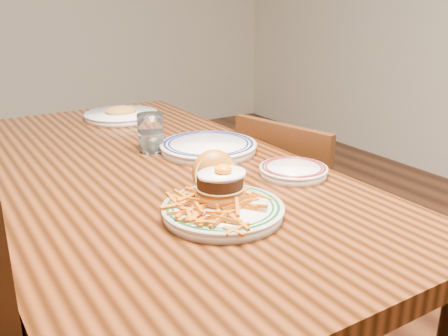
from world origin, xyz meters
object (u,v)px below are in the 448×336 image
chair_right (297,221)px  side_plate (293,170)px  table (146,197)px  main_plate (222,199)px

chair_right → side_plate: bearing=32.7°
chair_right → side_plate: (-0.27, -0.28, 0.33)m
table → chair_right: bearing=1.3°
table → side_plate: size_ratio=8.56×
table → main_plate: (0.02, -0.37, 0.12)m
main_plate → side_plate: main_plate is taller
main_plate → side_plate: bearing=40.0°
chair_right → side_plate: size_ratio=4.34×
table → chair_right: 0.62m
table → chair_right: size_ratio=1.97×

